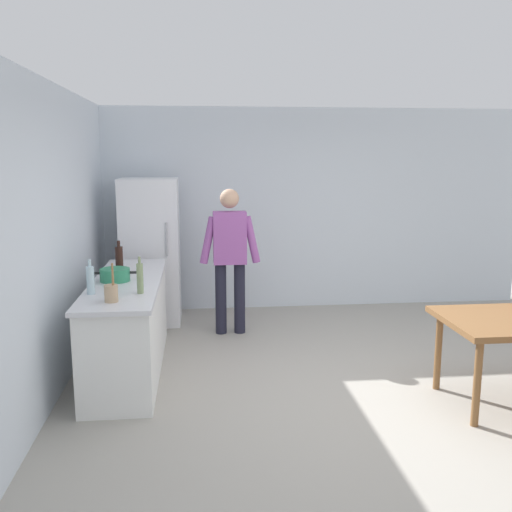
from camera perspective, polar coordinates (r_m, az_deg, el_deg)
The scene contains 11 objects.
ground_plane at distance 5.08m, azimuth 9.75°, elevation -13.90°, with size 14.00×14.00×0.00m, color #9E998E.
wall_back at distance 7.60m, azimuth 3.95°, elevation 4.82°, with size 6.40×0.12×2.70m, color silver.
wall_left at distance 4.88m, azimuth -21.27°, elevation 1.11°, with size 0.12×5.60×2.70m, color silver.
kitchen_counter at distance 5.54m, azimuth -13.00°, elevation -6.96°, with size 0.64×2.20×0.90m.
refrigerator at distance 6.98m, azimuth -10.78°, elevation 0.45°, with size 0.70×0.67×1.80m.
person at distance 6.41m, azimuth -2.70°, elevation 0.46°, with size 0.70×0.22×1.70m.
cooking_pot at distance 5.40m, azimuth -14.31°, elevation -1.89°, with size 0.40×0.28×0.12m.
utensil_jar at distance 4.65m, azimuth -14.67°, elevation -3.64°, with size 0.11×0.11×0.32m.
bottle_wine_dark at distance 5.69m, azimuth -13.90°, elevation -0.38°, with size 0.08×0.08×0.34m.
bottle_vinegar_tall at distance 4.86m, azimuth -11.85°, elevation -2.22°, with size 0.06×0.06×0.32m.
bottle_water_clear at distance 4.94m, azimuth -16.68°, elevation -2.35°, with size 0.07×0.07×0.30m.
Camera 1 is at (-1.31, -4.46, 2.07)m, focal length 38.87 mm.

